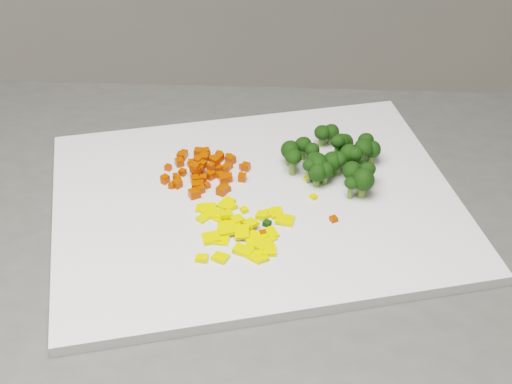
{
  "coord_description": "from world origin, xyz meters",
  "views": [
    {
      "loc": [
        0.23,
        -0.05,
        1.46
      ],
      "look_at": [
        0.33,
        0.64,
        0.92
      ],
      "focal_mm": 50.0,
      "sensor_mm": 36.0,
      "label": 1
    }
  ],
  "objects": [
    {
      "name": "carrot_cube_2",
      "position": [
        0.26,
        0.67,
        0.92
      ],
      "size": [
        0.01,
        0.01,
        0.01
      ],
      "primitive_type": "cube",
      "rotation": [
        0.0,
        0.0,
        1.55
      ],
      "color": "#C22B02",
      "rests_on": "carrot_pile"
    },
    {
      "name": "pepper_chunk_21",
      "position": [
        0.35,
        0.61,
        0.92
      ],
      "size": [
        0.02,
        0.02,
        0.01
      ],
      "primitive_type": "cube",
      "rotation": [
        -0.08,
        -0.09,
        1.43
      ],
      "color": "yellow",
      "rests_on": "pepper_pile"
    },
    {
      "name": "stray_bit_0",
      "position": [
        0.33,
        0.59,
        0.92
      ],
      "size": [
        0.01,
        0.01,
        0.01
      ],
      "primitive_type": "cube",
      "rotation": [
        0.0,
        0.0,
        2.47
      ],
      "color": "black",
      "rests_on": "cutting_board"
    },
    {
      "name": "pepper_chunk_19",
      "position": [
        0.35,
        0.61,
        0.91
      ],
      "size": [
        0.02,
        0.02,
        0.0
      ],
      "primitive_type": "cube",
      "rotation": [
        0.06,
        0.02,
        1.85
      ],
      "color": "yellow",
      "rests_on": "pepper_pile"
    },
    {
      "name": "pepper_chunk_17",
      "position": [
        0.28,
        0.58,
        0.92
      ],
      "size": [
        0.02,
        0.02,
        0.01
      ],
      "primitive_type": "cube",
      "rotation": [
        -0.03,
        -0.07,
        1.65
      ],
      "color": "yellow",
      "rests_on": "pepper_pile"
    },
    {
      "name": "carrot_cube_7",
      "position": [
        0.26,
        0.69,
        0.92
      ],
      "size": [
        0.01,
        0.01,
        0.01
      ],
      "primitive_type": "cube",
      "rotation": [
        0.0,
        0.0,
        1.7
      ],
      "color": "#C22B02",
      "rests_on": "carrot_pile"
    },
    {
      "name": "carrot_cube_53",
      "position": [
        0.29,
        0.66,
        0.92
      ],
      "size": [
        0.02,
        0.02,
        0.01
      ],
      "primitive_type": "cube",
      "rotation": [
        0.0,
        0.0,
        0.89
      ],
      "color": "#C22B02",
      "rests_on": "carrot_pile"
    },
    {
      "name": "pepper_chunk_13",
      "position": [
        0.25,
        0.54,
        0.92
      ],
      "size": [
        0.02,
        0.02,
        0.01
      ],
      "primitive_type": "cube",
      "rotation": [
        0.14,
        0.13,
        2.85
      ],
      "color": "yellow",
      "rests_on": "pepper_pile"
    },
    {
      "name": "carrot_cube_17",
      "position": [
        0.3,
        0.73,
        0.92
      ],
      "size": [
        0.01,
        0.01,
        0.01
      ],
      "primitive_type": "cube",
      "rotation": [
        0.0,
        0.0,
        3.03
      ],
      "color": "#C22B02",
      "rests_on": "carrot_pile"
    },
    {
      "name": "carrot_cube_6",
      "position": [
        0.25,
        0.66,
        0.92
      ],
      "size": [
        0.01,
        0.01,
        0.01
      ],
      "primitive_type": "cube",
      "rotation": [
        0.0,
        0.0,
        1.78
      ],
      "color": "#C22B02",
      "rests_on": "carrot_pile"
    },
    {
      "name": "carrot_cube_0",
      "position": [
        0.26,
        0.72,
        0.93
      ],
      "size": [
        0.01,
        0.01,
        0.01
      ],
      "primitive_type": "cube",
      "rotation": [
        0.0,
        0.0,
        0.85
      ],
      "color": "#C22B02",
      "rests_on": "carrot_pile"
    },
    {
      "name": "broccoli_floret_15",
      "position": [
        0.47,
        0.69,
        0.93
      ],
      "size": [
        0.03,
        0.03,
        0.04
      ],
      "primitive_type": null,
      "color": "black",
      "rests_on": "broccoli_pile"
    },
    {
      "name": "carrot_cube_19",
      "position": [
        0.26,
        0.72,
        0.92
      ],
      "size": [
        0.01,
        0.01,
        0.01
      ],
      "primitive_type": "cube",
      "rotation": [
        0.0,
        0.0,
        0.06
      ],
      "color": "#C22B02",
      "rests_on": "carrot_pile"
    },
    {
      "name": "carrot_cube_27",
      "position": [
        0.26,
        0.71,
        0.92
      ],
      "size": [
        0.01,
        0.01,
        0.01
      ],
      "primitive_type": "cube",
      "rotation": [
        0.0,
        0.0,
        2.98
      ],
      "color": "#C22B02",
      "rests_on": "carrot_pile"
    },
    {
      "name": "carrot_cube_47",
      "position": [
        0.29,
        0.71,
        0.92
      ],
      "size": [
        0.01,
        0.01,
        0.01
      ],
      "primitive_type": "cube",
      "rotation": [
        0.0,
        0.0,
        1.91
      ],
      "color": "#C22B02",
      "rests_on": "carrot_pile"
    },
    {
      "name": "carrot_cube_24",
      "position": [
        0.23,
        0.69,
        0.92
      ],
      "size": [
        0.01,
        0.01,
        0.01
      ],
      "primitive_type": "cube",
      "rotation": [
        0.0,
        0.0,
        1.8
      ],
      "color": "#C22B02",
      "rests_on": "carrot_pile"
    },
    {
      "name": "pepper_chunk_28",
      "position": [
        0.32,
        0.56,
        0.92
      ],
      "size": [
        0.01,
        0.02,
        0.01
      ],
      "primitive_type": "cube",
      "rotation": [
        0.11,
        -0.13,
        1.68
      ],
      "color": "yellow",
      "rests_on": "pepper_pile"
    },
    {
      "name": "pepper_chunk_3",
      "position": [
        0.26,
        0.63,
        0.92
      ],
      "size": [
        0.02,
        0.02,
        0.0
      ],
      "primitive_type": "cube",
      "rotation": [
        0.08,
        0.0,
        2.93
      ],
      "color": "yellow",
      "rests_on": "pepper_pile"
    },
    {
      "name": "pepper_chunk_33",
      "position": [
        0.32,
        0.54,
        0.91
      ],
      "size": [
        0.02,
        0.02,
        0.01
      ],
      "primitive_type": "cube",
      "rotation": [
        -0.11,
        0.04,
        0.31
      ],
      "color": "yellow",
      "rests_on": "pepper_pile"
    },
    {
      "name": "carrot_cube_55",
      "position": [
        0.29,
        0.74,
        0.92
      ],
      "size": [
        0.01,
        0.01,
        0.01
      ],
      "primitive_type": "cube",
      "rotation": [
        0.0,
        0.0,
        2.68
      ],
      "color": "#C22B02",
      "rests_on": "carrot_pile"
    },
    {
      "name": "broccoli_floret_13",
      "position": [
        0.41,
        0.67,
        0.93
      ],
      "size": [
        0.04,
        0.04,
        0.04
      ],
      "primitive_type": null,
      "color": "black",
      "rests_on": "broccoli_pile"
    },
    {
      "name": "carrot_cube_36",
      "position": [
        0.23,
        0.68,
        0.92
      ],
      "size": [
        0.01,
        0.01,
        0.01
      ],
      "primitive_type": "cube",
      "rotation": [
        0.0,
        0.0,
        2.19
      ],
      "color": "#C22B02",
      "rests_on": "carrot_pile"
    },
    {
      "name": "broccoli_floret_6",
      "position": [
        0.41,
        0.66,
        0.93
      ],
      "size": [
        0.03,
        0.03,
        0.03
      ],
      "primitive_type": null,
      "color": "black",
      "rests_on": "broccoli_pile"
    },
    {
      "name": "stray_bit_5",
      "position": [
        0.41,
        0.59,
        0.92
      ],
      "size": [
        0.01,
        0.01,
        0.01
      ],
      "primitive_type": "cube",
      "rotation": [
        0.0,
        0.0,
        0.31
      ],
      "color": "#C22B02",
      "rests_on": "cutting_board"
    },
    {
      "name": "broccoli_floret_14",
      "position": [
        0.45,
        0.65,
        0.93
      ],
      "size": [
        0.03,
        0.03,
        0.03
      ],
      "primitive_type": null,
      "color": "black",
      "rests_on": "broccoli_pile"
    },
    {
      "name": "pepper_chunk_4",
      "position": [
        0.31,
        0.54,
        0.91
      ],
      "size": [
        0.02,
        0.02,
        0.0
      ],
      "primitive_type": "cube",
      "rotation": [
        -0.04,
        0.03,
        0.78
      ],
      "color": "yellow",
      "rests_on": "pepper_pile"
    },
    {
      "name": "pepper_chunk_34",
      "position": [
        0.28,
        0.58,
        0.92
      ],
      "size": [
        0.02,
        0.02,
        0.01
      ],
      "primitive_type": "cube",
      "rotation": [
        0.08,
        -0.13,
        2.8
      ],
      "color": "yellow",
      "rests_on": "pepper_pile"
    },
    {
      "name": "pepper_chunk_8",
      "position": [
        0.3,
        0.57,
        0.92
      ],
      "size": [
        0.02,
        0.02,
        0.01
      ],
      "primitive_type": "cube",
      "rotation": [
        -0.12,
        -0.13,
        1.42
      ],
      "color": "yellow",
      "rests_on": "pepper_pile"
    },
    {
      "name": "carrot_cube_20",
      "position": [
        0.3,
        0.69,
        0.92
      ],
      "size": [
        0.01,
        0.01,
        0.01
      ],
      "primitive_type": "cube",
      "rotation": [
        0.0,
        0.0,
        1.53
      ],
      "color": "#C22B02",
      "rests_on": "carrot_pile"
    },
    {
      "name": "broccoli_floret_16",
      "position": [
        0.48,
        0.71,
        0.93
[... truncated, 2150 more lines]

